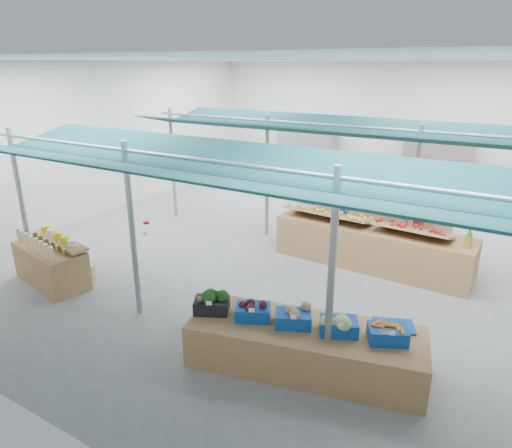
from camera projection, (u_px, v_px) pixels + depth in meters
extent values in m
plane|color=slate|center=(293.00, 248.00, 10.77)|extent=(13.00, 13.00, 0.00)
plane|color=silver|center=(298.00, 59.00, 9.37)|extent=(13.00, 13.00, 0.00)
plane|color=silver|center=(381.00, 127.00, 15.33)|extent=(12.00, 0.00, 12.00)
plane|color=silver|center=(106.00, 138.00, 12.98)|extent=(0.00, 13.00, 13.00)
cylinder|color=gray|center=(22.00, 204.00, 8.97)|extent=(0.10, 0.10, 3.00)
cylinder|color=gray|center=(173.00, 164.00, 12.61)|extent=(0.10, 0.10, 3.00)
cylinder|color=gray|center=(132.00, 232.00, 7.52)|extent=(0.10, 0.10, 3.00)
cylinder|color=gray|center=(267.00, 177.00, 11.16)|extent=(0.10, 0.10, 3.00)
cylinder|color=gray|center=(331.00, 281.00, 5.82)|extent=(0.10, 0.10, 3.00)
cylinder|color=gray|center=(413.00, 197.00, 9.46)|extent=(0.10, 0.10, 3.00)
cylinder|color=gray|center=(216.00, 162.00, 6.22)|extent=(10.00, 0.06, 0.06)
cylinder|color=gray|center=(338.00, 126.00, 9.86)|extent=(10.00, 0.06, 0.06)
cube|color=#0B2A2F|center=(186.00, 177.00, 5.72)|extent=(9.50, 1.28, 0.30)
cube|color=#0B2A2F|center=(242.00, 159.00, 6.77)|extent=(9.50, 1.28, 0.30)
cube|color=#0B2A2F|center=(326.00, 133.00, 9.36)|extent=(9.50, 1.28, 0.30)
cube|color=#0B2A2F|center=(348.00, 125.00, 10.41)|extent=(9.50, 1.28, 0.30)
cube|color=#B23F33|center=(306.00, 155.00, 16.50)|extent=(2.00, 0.50, 2.00)
cube|color=#B23F33|center=(436.00, 168.00, 14.32)|extent=(2.00, 0.50, 2.00)
cube|color=olive|center=(51.00, 265.00, 8.95)|extent=(1.82, 1.08, 0.76)
cube|color=#997247|center=(60.00, 240.00, 8.97)|extent=(1.74, 0.66, 0.06)
cube|color=olive|center=(305.00, 347.00, 6.48)|extent=(3.46, 1.82, 0.64)
cube|color=olive|center=(371.00, 247.00, 9.69)|extent=(4.14, 1.13, 0.88)
cube|color=olive|center=(361.00, 199.00, 13.04)|extent=(5.15, 2.64, 0.92)
cube|color=#0D3D92|center=(391.00, 345.00, 6.48)|extent=(0.66, 0.57, 0.67)
imported|color=#174998|center=(338.00, 208.00, 11.04)|extent=(0.61, 0.41, 1.64)
imported|color=maroon|center=(414.00, 220.00, 10.17)|extent=(0.82, 0.65, 1.64)
cube|color=black|center=(212.00, 305.00, 6.74)|extent=(0.60, 0.54, 0.20)
cube|color=white|center=(209.00, 303.00, 6.48)|extent=(0.08, 0.04, 0.06)
cube|color=#0D3D92|center=(253.00, 312.00, 6.56)|extent=(0.60, 0.54, 0.20)
cube|color=white|center=(251.00, 310.00, 6.30)|extent=(0.08, 0.04, 0.06)
cube|color=#0D3D92|center=(293.00, 319.00, 6.39)|extent=(0.60, 0.54, 0.20)
cube|color=white|center=(293.00, 317.00, 6.13)|extent=(0.08, 0.04, 0.06)
cube|color=#0D3D92|center=(339.00, 326.00, 6.21)|extent=(0.60, 0.54, 0.20)
cube|color=white|center=(341.00, 325.00, 5.95)|extent=(0.08, 0.04, 0.06)
cube|color=#0D3D92|center=(388.00, 334.00, 6.03)|extent=(0.60, 0.54, 0.20)
cube|color=white|center=(392.00, 333.00, 5.76)|extent=(0.08, 0.04, 0.06)
sphere|color=brown|center=(200.00, 299.00, 6.64)|extent=(0.09, 0.09, 0.09)
sphere|color=brown|center=(196.00, 296.00, 6.63)|extent=(0.06, 0.06, 0.06)
cylinder|color=#B00B2E|center=(146.00, 222.00, 9.16)|extent=(0.12, 0.12, 0.05)
cube|color=white|center=(145.00, 234.00, 9.19)|extent=(0.10, 0.01, 0.07)
cube|color=#997247|center=(328.00, 215.00, 9.93)|extent=(1.94, 0.82, 0.26)
cube|color=#997247|center=(412.00, 231.00, 9.00)|extent=(1.55, 0.79, 0.26)
cylinder|color=#8C6019|center=(468.00, 242.00, 8.48)|extent=(0.14, 0.14, 0.22)
cone|color=#26661E|center=(470.00, 232.00, 8.42)|extent=(0.12, 0.12, 0.18)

